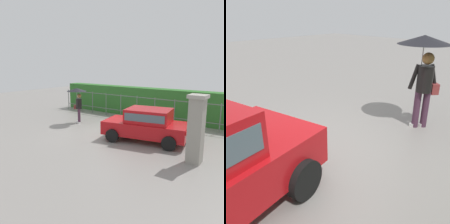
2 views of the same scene
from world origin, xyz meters
TOP-DOWN VIEW (x-y plane):
  - ground_plane at (0.00, 0.00)m, footprint 40.00×40.00m
  - car at (2.62, 0.09)m, footprint 3.95×2.42m
  - pedestrian at (-2.20, 0.63)m, footprint 1.13×1.13m
  - gate_pillar at (5.15, -1.09)m, footprint 0.60×0.60m
  - fence_section at (0.15, 3.39)m, footprint 12.12×0.05m
  - hedge_row at (0.15, 4.48)m, footprint 13.07×0.90m

SIDE VIEW (x-z plane):
  - ground_plane at x=0.00m, z-range 0.00..0.00m
  - car at x=2.62m, z-range 0.06..1.54m
  - fence_section at x=0.15m, z-range 0.08..1.58m
  - hedge_row at x=0.15m, z-range 0.00..1.90m
  - gate_pillar at x=5.15m, z-range 0.03..2.45m
  - pedestrian at x=-2.20m, z-range 0.55..2.62m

